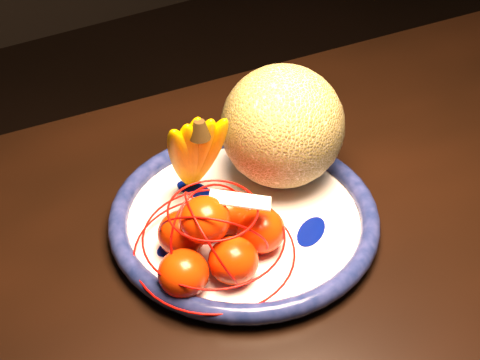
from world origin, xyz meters
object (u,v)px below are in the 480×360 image
banana_bunch (194,151)px  cantaloupe (282,126)px  dining_table (419,275)px  mandarin_bag (215,238)px  fruit_bowl (244,217)px

banana_bunch → cantaloupe: bearing=2.1°
dining_table → mandarin_bag: 0.31m
fruit_bowl → cantaloupe: (0.09, 0.05, 0.08)m
cantaloupe → mandarin_bag: size_ratio=0.82×
banana_bunch → mandarin_bag: banana_bunch is taller
fruit_bowl → cantaloupe: bearing=28.3°
fruit_bowl → cantaloupe: size_ratio=2.12×
fruit_bowl → banana_bunch: (-0.03, 0.07, 0.08)m
banana_bunch → fruit_bowl: bearing=-52.5°
banana_bunch → mandarin_bag: (-0.03, -0.11, -0.05)m
dining_table → cantaloupe: (-0.11, 0.19, 0.18)m
dining_table → mandarin_bag: bearing=165.5°
fruit_bowl → banana_bunch: banana_bunch is taller
mandarin_bag → cantaloupe: bearing=30.4°
dining_table → cantaloupe: cantaloupe is taller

